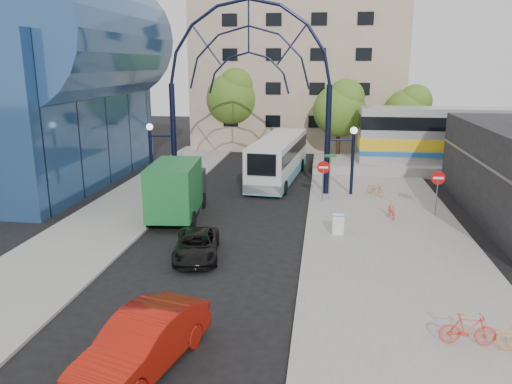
# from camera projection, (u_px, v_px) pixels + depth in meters

# --- Properties ---
(ground) EXTENTS (120.00, 120.00, 0.00)m
(ground) POSITION_uv_depth(u_px,v_px,m) (196.00, 282.00, 19.46)
(ground) COLOR black
(ground) RESTS_ON ground
(sidewalk_east) EXTENTS (8.00, 56.00, 0.12)m
(sidewalk_east) POSITION_uv_depth(u_px,v_px,m) (393.00, 253.00, 22.23)
(sidewalk_east) COLOR gray
(sidewalk_east) RESTS_ON ground
(plaza_west) EXTENTS (5.00, 50.00, 0.12)m
(plaza_west) POSITION_uv_depth(u_px,v_px,m) (104.00, 225.00, 26.06)
(plaza_west) COLOR gray
(plaza_west) RESTS_ON ground
(gateway_arch) EXTENTS (13.64, 0.44, 12.10)m
(gateway_arch) POSITION_uv_depth(u_px,v_px,m) (249.00, 58.00, 30.74)
(gateway_arch) COLOR black
(gateway_arch) RESTS_ON ground
(stop_sign) EXTENTS (0.80, 0.07, 2.50)m
(stop_sign) POSITION_uv_depth(u_px,v_px,m) (323.00, 171.00, 29.84)
(stop_sign) COLOR slate
(stop_sign) RESTS_ON sidewalk_east
(do_not_enter_sign) EXTENTS (0.76, 0.07, 2.48)m
(do_not_enter_sign) POSITION_uv_depth(u_px,v_px,m) (438.00, 182.00, 27.11)
(do_not_enter_sign) COLOR slate
(do_not_enter_sign) RESTS_ON sidewalk_east
(street_name_sign) EXTENTS (0.70, 0.70, 2.80)m
(street_name_sign) POSITION_uv_depth(u_px,v_px,m) (330.00, 167.00, 30.33)
(street_name_sign) COLOR slate
(street_name_sign) RESTS_ON sidewalk_east
(sandwich_board) EXTENTS (0.55, 0.61, 0.99)m
(sandwich_board) POSITION_uv_depth(u_px,v_px,m) (338.00, 222.00, 24.27)
(sandwich_board) COLOR white
(sandwich_board) RESTS_ON sidewalk_east
(transit_hall) EXTENTS (16.50, 18.00, 14.50)m
(transit_hall) POSITION_uv_depth(u_px,v_px,m) (31.00, 87.00, 34.17)
(transit_hall) COLOR navy
(transit_hall) RESTS_ON ground
(apartment_block) EXTENTS (20.00, 12.10, 14.00)m
(apartment_block) POSITION_uv_depth(u_px,v_px,m) (299.00, 76.00, 50.97)
(apartment_block) COLOR tan
(apartment_block) RESTS_ON ground
(tree_north_a) EXTENTS (4.48, 4.48, 7.00)m
(tree_north_a) POSITION_uv_depth(u_px,v_px,m) (341.00, 107.00, 42.36)
(tree_north_a) COLOR #382314
(tree_north_a) RESTS_ON ground
(tree_north_b) EXTENTS (5.12, 5.12, 8.00)m
(tree_north_b) POSITION_uv_depth(u_px,v_px,m) (234.00, 95.00, 47.34)
(tree_north_b) COLOR #382314
(tree_north_b) RESTS_ON ground
(tree_north_c) EXTENTS (4.16, 4.16, 6.50)m
(tree_north_c) POSITION_uv_depth(u_px,v_px,m) (410.00, 110.00, 43.57)
(tree_north_c) COLOR #382314
(tree_north_c) RESTS_ON ground
(city_bus) EXTENTS (3.54, 11.36, 3.07)m
(city_bus) POSITION_uv_depth(u_px,v_px,m) (279.00, 158.00, 36.06)
(city_bus) COLOR silver
(city_bus) RESTS_ON ground
(green_truck) EXTENTS (2.89, 6.47, 3.17)m
(green_truck) POSITION_uv_depth(u_px,v_px,m) (178.00, 189.00, 27.27)
(green_truck) COLOR black
(green_truck) RESTS_ON ground
(black_suv) EXTENTS (2.54, 4.30, 1.12)m
(black_suv) POSITION_uv_depth(u_px,v_px,m) (197.00, 245.00, 21.75)
(black_suv) COLOR black
(black_suv) RESTS_ON ground
(red_sedan) EXTENTS (2.90, 5.16, 1.61)m
(red_sedan) POSITION_uv_depth(u_px,v_px,m) (143.00, 343.00, 13.72)
(red_sedan) COLOR #9C1509
(red_sedan) RESTS_ON ground
(bike_near_a) EXTENTS (1.36, 1.62, 0.84)m
(bike_near_a) POSITION_uv_depth(u_px,v_px,m) (376.00, 189.00, 31.62)
(bike_near_a) COLOR orange
(bike_near_a) RESTS_ON sidewalk_east
(bike_near_b) EXTENTS (0.59, 1.52, 0.89)m
(bike_near_b) POSITION_uv_depth(u_px,v_px,m) (392.00, 210.00, 26.95)
(bike_near_b) COLOR #F55D31
(bike_near_b) RESTS_ON sidewalk_east
(bike_far_b) EXTENTS (1.66, 0.48, 1.00)m
(bike_far_b) POSITION_uv_depth(u_px,v_px,m) (468.00, 329.00, 14.79)
(bike_far_b) COLOR red
(bike_far_b) RESTS_ON sidewalk_east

